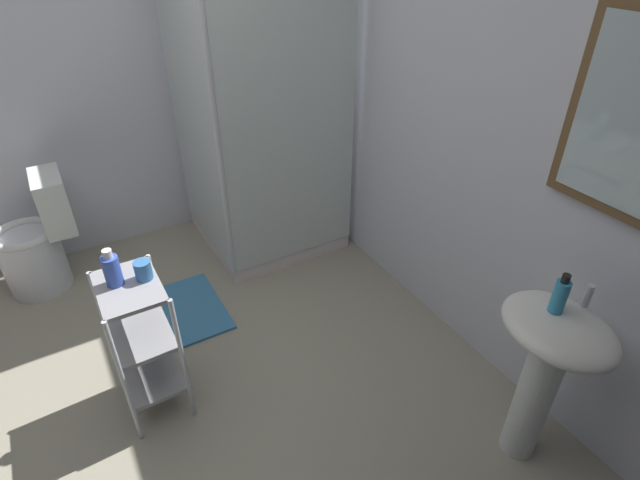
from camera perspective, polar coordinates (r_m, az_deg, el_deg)
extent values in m
cube|color=#9C9580|center=(2.66, -20.39, -20.95)|extent=(4.20, 4.20, 0.02)
cube|color=silver|center=(2.58, 17.06, 13.76)|extent=(4.20, 0.10, 2.50)
cube|color=silver|center=(3.60, -31.24, 15.93)|extent=(0.10, 4.20, 2.50)
cube|color=white|center=(3.79, -6.13, 1.32)|extent=(0.90, 0.90, 0.10)
cube|color=silver|center=(3.23, -14.70, 14.23)|extent=(0.90, 0.02, 1.90)
cube|color=silver|center=(2.98, -3.55, 13.64)|extent=(0.02, 0.90, 1.90)
cylinder|color=silver|center=(2.82, -11.88, 11.81)|extent=(0.04, 0.04, 1.90)
cylinder|color=silver|center=(3.77, -6.18, 1.99)|extent=(0.08, 0.08, 0.00)
cylinder|color=white|center=(2.39, 23.49, -16.47)|extent=(0.15, 0.15, 0.68)
ellipsoid|color=white|center=(2.12, 25.96, -9.28)|extent=(0.46, 0.37, 0.13)
cylinder|color=silver|center=(2.13, 28.64, -5.70)|extent=(0.03, 0.03, 0.10)
cylinder|color=white|center=(3.66, -30.22, -2.19)|extent=(0.37, 0.37, 0.40)
torus|color=white|center=(3.55, -31.19, 0.63)|extent=(0.37, 0.37, 0.04)
cube|color=white|center=(3.47, -28.57, 3.91)|extent=(0.35, 0.17, 0.36)
cylinder|color=silver|center=(2.64, -23.32, -9.88)|extent=(0.02, 0.02, 0.74)
cylinder|color=silver|center=(2.37, -21.73, -15.28)|extent=(0.02, 0.02, 0.74)
cylinder|color=silver|center=(2.65, -17.86, -8.25)|extent=(0.02, 0.02, 0.74)
cylinder|color=silver|center=(2.38, -15.57, -13.41)|extent=(0.02, 0.02, 0.74)
cube|color=#99999E|center=(2.64, -18.87, -14.51)|extent=(0.36, 0.26, 0.02)
cube|color=#99999E|center=(2.45, -20.02, -10.25)|extent=(0.36, 0.26, 0.02)
cube|color=#99999E|center=(2.27, -21.37, -5.13)|extent=(0.36, 0.26, 0.02)
cylinder|color=#389ED1|center=(2.05, 26.03, -5.94)|extent=(0.06, 0.06, 0.14)
cylinder|color=black|center=(2.00, 26.63, -4.03)|extent=(0.03, 0.03, 0.03)
cylinder|color=blue|center=(2.26, -22.95, -3.33)|extent=(0.07, 0.07, 0.14)
cylinder|color=white|center=(2.21, -23.45, -1.50)|extent=(0.04, 0.04, 0.04)
cylinder|color=#3870B2|center=(2.26, -19.83, -3.32)|extent=(0.07, 0.07, 0.09)
cube|color=teal|center=(3.20, -15.00, -7.78)|extent=(0.60, 0.40, 0.02)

